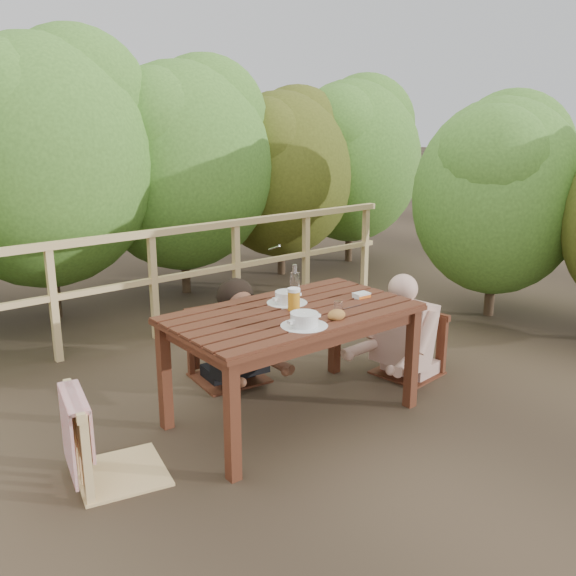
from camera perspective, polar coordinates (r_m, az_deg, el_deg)
ground at (r=4.39m, az=0.41°, el=-11.53°), size 60.00×60.00×0.00m
table at (r=4.24m, az=0.42°, el=-7.03°), size 1.61×0.91×0.75m
chair_left at (r=3.65m, az=-15.39°, el=-9.17°), size 0.60×0.60×1.02m
chair_far at (r=4.80m, az=-5.50°, el=-2.50°), size 0.57×0.57×1.04m
chair_right at (r=4.99m, az=11.00°, el=-2.73°), size 0.51×0.51×0.92m
woman at (r=4.79m, az=-5.67°, el=-1.08°), size 0.58×0.69×1.27m
diner_right at (r=4.95m, az=11.36°, el=-0.15°), size 0.74×0.63×1.38m
railing at (r=5.81m, az=-12.08°, el=0.25°), size 5.60×0.10×1.01m
hedge_row at (r=6.87m, az=-14.35°, el=14.21°), size 6.60×1.60×3.80m
shrub_side at (r=6.38m, az=24.65°, el=9.19°), size 1.40×2.20×2.90m
soup_near at (r=3.80m, az=1.48°, el=-2.95°), size 0.29×0.29×0.10m
soup_far at (r=4.26m, az=-0.09°, el=-0.92°), size 0.28×0.28×0.09m
bread_roll at (r=3.94m, az=4.42°, el=-2.46°), size 0.12×0.09×0.07m
beer_glass at (r=4.09m, az=0.53°, el=-1.12°), size 0.08×0.08×0.16m
bottle at (r=4.23m, az=0.61°, el=0.29°), size 0.07×0.07×0.28m
tumbler at (r=4.13m, az=4.59°, el=-1.68°), size 0.06×0.06×0.07m
butter_tub at (r=4.41m, az=6.66°, el=-0.73°), size 0.12×0.09×0.05m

